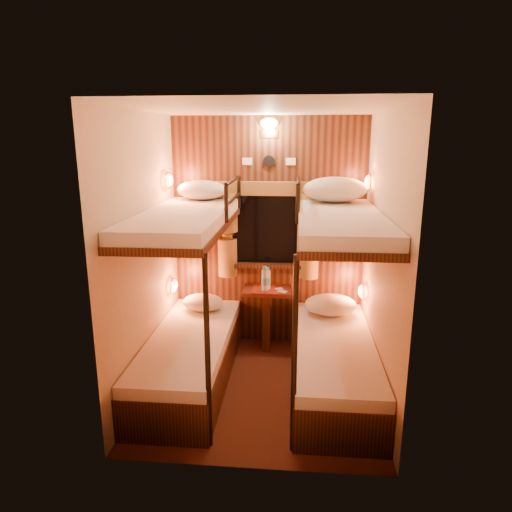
# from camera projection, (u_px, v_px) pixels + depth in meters

# --- Properties ---
(floor) EXTENTS (2.10, 2.10, 0.00)m
(floor) POSITION_uv_depth(u_px,v_px,m) (260.00, 387.00, 4.11)
(floor) COLOR #34140E
(floor) RESTS_ON ground
(ceiling) EXTENTS (2.10, 2.10, 0.00)m
(ceiling) POSITION_uv_depth(u_px,v_px,m) (261.00, 108.00, 3.51)
(ceiling) COLOR silver
(ceiling) RESTS_ON wall_back
(wall_back) EXTENTS (2.40, 0.00, 2.40)m
(wall_back) POSITION_uv_depth(u_px,v_px,m) (269.00, 233.00, 4.82)
(wall_back) COLOR #C6B293
(wall_back) RESTS_ON floor
(wall_front) EXTENTS (2.40, 0.00, 2.40)m
(wall_front) POSITION_uv_depth(u_px,v_px,m) (247.00, 301.00, 2.80)
(wall_front) COLOR #C6B293
(wall_front) RESTS_ON floor
(wall_left) EXTENTS (0.00, 2.40, 2.40)m
(wall_left) POSITION_uv_depth(u_px,v_px,m) (144.00, 256.00, 3.90)
(wall_left) COLOR #C6B293
(wall_left) RESTS_ON floor
(wall_right) EXTENTS (0.00, 2.40, 2.40)m
(wall_right) POSITION_uv_depth(u_px,v_px,m) (382.00, 261.00, 3.72)
(wall_right) COLOR #C6B293
(wall_right) RESTS_ON floor
(back_panel) EXTENTS (2.00, 0.03, 2.40)m
(back_panel) POSITION_uv_depth(u_px,v_px,m) (269.00, 234.00, 4.81)
(back_panel) COLOR black
(back_panel) RESTS_ON floor
(bunk_left) EXTENTS (0.72, 1.90, 1.82)m
(bunk_left) POSITION_uv_depth(u_px,v_px,m) (189.00, 324.00, 4.09)
(bunk_left) COLOR black
(bunk_left) RESTS_ON floor
(bunk_right) EXTENTS (0.72, 1.90, 1.82)m
(bunk_right) POSITION_uv_depth(u_px,v_px,m) (335.00, 329.00, 3.98)
(bunk_right) COLOR black
(bunk_right) RESTS_ON floor
(window) EXTENTS (1.00, 0.12, 0.79)m
(window) POSITION_uv_depth(u_px,v_px,m) (268.00, 236.00, 4.78)
(window) COLOR black
(window) RESTS_ON back_panel
(curtains) EXTENTS (1.10, 0.22, 1.00)m
(curtains) POSITION_uv_depth(u_px,v_px,m) (268.00, 229.00, 4.73)
(curtains) COLOR olive
(curtains) RESTS_ON back_panel
(back_fixtures) EXTENTS (0.54, 0.09, 0.48)m
(back_fixtures) POSITION_uv_depth(u_px,v_px,m) (269.00, 131.00, 4.52)
(back_fixtures) COLOR black
(back_fixtures) RESTS_ON back_panel
(reading_lamps) EXTENTS (2.00, 0.20, 1.25)m
(reading_lamps) POSITION_uv_depth(u_px,v_px,m) (266.00, 237.00, 4.48)
(reading_lamps) COLOR #F65D25
(reading_lamps) RESTS_ON wall_left
(table) EXTENTS (0.50, 0.34, 0.66)m
(table) POSITION_uv_depth(u_px,v_px,m) (267.00, 310.00, 4.82)
(table) COLOR #501612
(table) RESTS_ON floor
(bottle_left) EXTENTS (0.07, 0.07, 0.24)m
(bottle_left) POSITION_uv_depth(u_px,v_px,m) (267.00, 280.00, 4.73)
(bottle_left) COLOR #99BFE5
(bottle_left) RESTS_ON table
(bottle_right) EXTENTS (0.08, 0.08, 0.26)m
(bottle_right) POSITION_uv_depth(u_px,v_px,m) (265.00, 280.00, 4.69)
(bottle_right) COLOR #99BFE5
(bottle_right) RESTS_ON table
(sachet_a) EXTENTS (0.11, 0.09, 0.01)m
(sachet_a) POSITION_uv_depth(u_px,v_px,m) (282.00, 292.00, 4.67)
(sachet_a) COLOR silver
(sachet_a) RESTS_ON table
(sachet_b) EXTENTS (0.10, 0.09, 0.01)m
(sachet_b) POSITION_uv_depth(u_px,v_px,m) (279.00, 289.00, 4.76)
(sachet_b) COLOR silver
(sachet_b) RESTS_ON table
(pillow_lower_left) EXTENTS (0.43, 0.30, 0.17)m
(pillow_lower_left) POSITION_uv_depth(u_px,v_px,m) (203.00, 302.00, 4.69)
(pillow_lower_left) COLOR silver
(pillow_lower_left) RESTS_ON bunk_left
(pillow_lower_right) EXTENTS (0.52, 0.37, 0.20)m
(pillow_lower_right) POSITION_uv_depth(u_px,v_px,m) (330.00, 305.00, 4.57)
(pillow_lower_right) COLOR silver
(pillow_lower_right) RESTS_ON bunk_right
(pillow_upper_left) EXTENTS (0.49, 0.35, 0.19)m
(pillow_upper_left) POSITION_uv_depth(u_px,v_px,m) (202.00, 190.00, 4.51)
(pillow_upper_left) COLOR silver
(pillow_upper_left) RESTS_ON bunk_left
(pillow_upper_right) EXTENTS (0.60, 0.43, 0.24)m
(pillow_upper_right) POSITION_uv_depth(u_px,v_px,m) (335.00, 189.00, 4.32)
(pillow_upper_right) COLOR silver
(pillow_upper_right) RESTS_ON bunk_right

